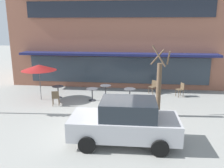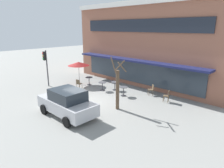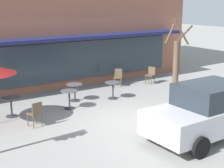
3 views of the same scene
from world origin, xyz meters
name	(u,v)px [view 3 (image 3 of 3)]	position (x,y,z in m)	size (l,w,h in m)	color
ground_plane	(137,123)	(0.00, 0.00, 0.00)	(80.00, 80.00, 0.00)	gray
building_facade	(31,8)	(0.00, 9.97, 3.86)	(16.13, 9.10, 7.73)	#935B47
cafe_table_near_wall	(11,104)	(-3.55, 3.16, 0.52)	(0.70, 0.70, 0.76)	#333338
cafe_table_streetside	(113,87)	(1.00, 3.06, 0.52)	(0.70, 0.70, 0.76)	#333338
cafe_table_by_tree	(75,89)	(-0.58, 3.70, 0.52)	(0.70, 0.70, 0.76)	#333338
cafe_table_mid_patio	(69,96)	(-1.28, 2.83, 0.52)	(0.70, 0.70, 0.76)	#333338
cafe_chair_0	(36,112)	(-3.18, 1.65, 0.53)	(0.48, 0.48, 0.89)	brown
cafe_chair_1	(151,74)	(4.25, 4.31, 0.53)	(0.52, 0.52, 0.89)	brown
cafe_chair_2	(118,76)	(2.52, 4.85, 0.53)	(0.56, 0.56, 0.89)	brown
parked_sedan	(208,111)	(1.02, -2.30, 0.88)	(4.22, 2.06, 1.76)	#B7B7BC
street_tree	(176,70)	(2.52, 0.72, 1.55)	(0.90, 0.92, 3.61)	brown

